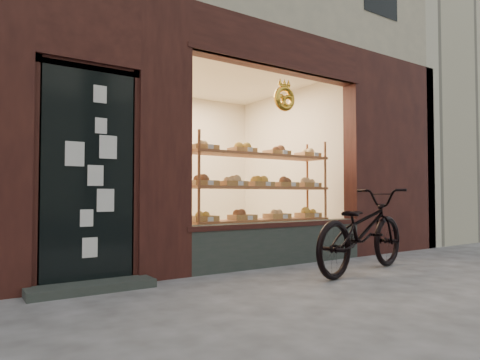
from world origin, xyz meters
TOP-DOWN VIEW (x-y plane):
  - ground at (0.00, 0.00)m, footprint 90.00×90.00m
  - neighbor_right at (9.60, 5.50)m, footprint 12.00×7.00m
  - display_shelf at (0.45, 2.55)m, footprint 2.20×0.45m
  - bicycle at (0.88, 1.14)m, footprint 1.96×1.02m

SIDE VIEW (x-z plane):
  - ground at x=0.00m, z-range 0.00..0.00m
  - bicycle at x=0.88m, z-range 0.00..0.98m
  - display_shelf at x=0.45m, z-range 0.02..1.72m
  - neighbor_right at x=9.60m, z-range 0.00..9.00m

